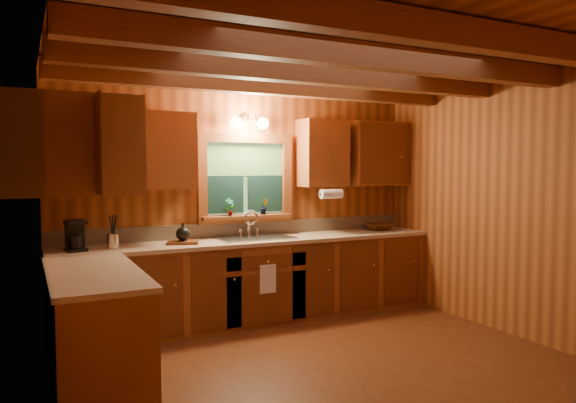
% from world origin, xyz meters
% --- Properties ---
extents(room, '(4.20, 4.20, 4.20)m').
position_xyz_m(room, '(0.00, 0.00, 1.30)').
color(room, '#562B14').
rests_on(room, ground).
extents(ceiling_beams, '(4.20, 2.54, 0.18)m').
position_xyz_m(ceiling_beams, '(0.00, 0.00, 2.49)').
color(ceiling_beams, brown).
rests_on(ceiling_beams, room).
extents(base_cabinets, '(4.20, 2.22, 0.86)m').
position_xyz_m(base_cabinets, '(-0.49, 1.28, 0.43)').
color(base_cabinets, brown).
rests_on(base_cabinets, ground).
extents(countertop, '(4.20, 2.24, 0.04)m').
position_xyz_m(countertop, '(-0.48, 1.29, 0.88)').
color(countertop, tan).
rests_on(countertop, base_cabinets).
extents(backsplash, '(4.20, 0.02, 0.16)m').
position_xyz_m(backsplash, '(0.00, 1.89, 0.98)').
color(backsplash, tan).
rests_on(backsplash, room).
extents(dishwasher_panel, '(0.02, 0.60, 0.80)m').
position_xyz_m(dishwasher_panel, '(-1.47, 0.68, 0.43)').
color(dishwasher_panel, white).
rests_on(dishwasher_panel, base_cabinets).
extents(upper_cabinets, '(4.19, 1.77, 0.78)m').
position_xyz_m(upper_cabinets, '(-0.56, 1.42, 1.84)').
color(upper_cabinets, brown).
rests_on(upper_cabinets, room).
extents(window, '(1.12, 0.08, 1.00)m').
position_xyz_m(window, '(0.00, 1.87, 1.53)').
color(window, brown).
rests_on(window, room).
extents(window_sill, '(1.06, 0.14, 0.04)m').
position_xyz_m(window_sill, '(0.00, 1.82, 1.12)').
color(window_sill, brown).
rests_on(window_sill, room).
extents(wall_sconce, '(0.45, 0.21, 0.17)m').
position_xyz_m(wall_sconce, '(0.00, 1.75, 2.16)').
color(wall_sconce, black).
rests_on(wall_sconce, room).
extents(paper_towel_roll, '(0.27, 0.11, 0.11)m').
position_xyz_m(paper_towel_roll, '(0.92, 1.53, 1.37)').
color(paper_towel_roll, white).
rests_on(paper_towel_roll, upper_cabinets).
extents(dish_towel, '(0.18, 0.01, 0.30)m').
position_xyz_m(dish_towel, '(0.00, 1.26, 0.52)').
color(dish_towel, white).
rests_on(dish_towel, base_cabinets).
extents(sink, '(0.82, 0.48, 0.43)m').
position_xyz_m(sink, '(0.00, 1.60, 0.86)').
color(sink, silver).
rests_on(sink, countertop).
extents(coffee_maker, '(0.16, 0.21, 0.29)m').
position_xyz_m(coffee_maker, '(-1.82, 1.57, 1.04)').
color(coffee_maker, black).
rests_on(coffee_maker, countertop).
extents(utensil_crock, '(0.11, 0.11, 0.32)m').
position_xyz_m(utensil_crock, '(-1.49, 1.57, 0.98)').
color(utensil_crock, silver).
rests_on(utensil_crock, countertop).
extents(cutting_board, '(0.36, 0.31, 0.03)m').
position_xyz_m(cutting_board, '(-0.80, 1.58, 0.91)').
color(cutting_board, '#5B2B13').
rests_on(cutting_board, countertop).
extents(teakettle, '(0.14, 0.14, 0.18)m').
position_xyz_m(teakettle, '(-0.80, 1.58, 1.00)').
color(teakettle, black).
rests_on(teakettle, cutting_board).
extents(wicker_basket, '(0.38, 0.38, 0.08)m').
position_xyz_m(wicker_basket, '(1.69, 1.65, 0.94)').
color(wicker_basket, '#48230C').
rests_on(wicker_basket, countertop).
extents(potted_plant_left, '(0.12, 0.09, 0.20)m').
position_xyz_m(potted_plant_left, '(-0.21, 1.81, 1.24)').
color(potted_plant_left, '#5B2B13').
rests_on(potted_plant_left, window_sill).
extents(potted_plant_right, '(0.11, 0.09, 0.18)m').
position_xyz_m(potted_plant_right, '(0.20, 1.81, 1.23)').
color(potted_plant_right, '#5B2B13').
rests_on(potted_plant_right, window_sill).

